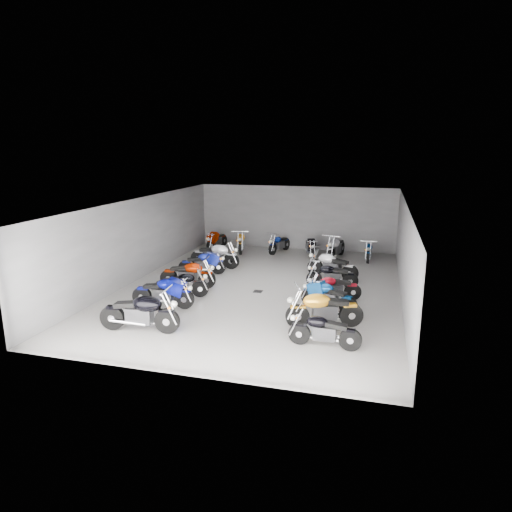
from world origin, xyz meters
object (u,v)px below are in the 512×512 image
(motorcycle_left_e, at_px, (203,263))
(motorcycle_right_e, at_px, (332,275))
(motorcycle_left_f, at_px, (215,255))
(motorcycle_right_b, at_px, (324,309))
(motorcycle_right_a, at_px, (324,331))
(motorcycle_back_d, at_px, (310,247))
(motorcycle_left_d, at_px, (188,274))
(motorcycle_right_c, at_px, (328,296))
(motorcycle_right_d, at_px, (333,287))
(motorcycle_back_c, at_px, (279,243))
(motorcycle_left_a, at_px, (140,313))
(motorcycle_back_f, at_px, (369,251))
(motorcycle_left_c, at_px, (181,285))
(motorcycle_back_b, at_px, (241,242))
(motorcycle_right_f, at_px, (332,265))
(drain_grate, at_px, (258,291))
(motorcycle_back_a, at_px, (217,240))
(motorcycle_back_e, at_px, (336,247))
(motorcycle_left_b, at_px, (164,292))

(motorcycle_left_e, bearing_deg, motorcycle_right_e, 65.26)
(motorcycle_left_f, relative_size, motorcycle_right_b, 1.03)
(motorcycle_right_a, relative_size, motorcycle_back_d, 1.04)
(motorcycle_left_d, relative_size, motorcycle_right_c, 1.13)
(motorcycle_right_c, height_order, motorcycle_right_e, motorcycle_right_c)
(motorcycle_right_d, bearing_deg, motorcycle_back_c, 10.65)
(motorcycle_left_a, height_order, motorcycle_back_f, motorcycle_left_a)
(motorcycle_left_e, xyz_separation_m, motorcycle_left_f, (0.12, 1.20, 0.08))
(motorcycle_left_c, height_order, motorcycle_right_a, motorcycle_left_c)
(motorcycle_back_b, distance_m, motorcycle_back_f, 6.24)
(motorcycle_left_a, distance_m, motorcycle_right_f, 8.32)
(motorcycle_right_a, bearing_deg, motorcycle_left_f, 41.09)
(motorcycle_right_c, relative_size, motorcycle_back_b, 0.90)
(motorcycle_left_f, height_order, motorcycle_right_d, motorcycle_left_f)
(motorcycle_right_b, xyz_separation_m, motorcycle_right_d, (0.03, 2.50, -0.10))
(motorcycle_left_a, relative_size, motorcycle_back_f, 1.25)
(drain_grate, xyz_separation_m, motorcycle_right_b, (2.71, -2.73, 0.54))
(motorcycle_back_a, bearing_deg, motorcycle_right_a, 131.96)
(drain_grate, distance_m, motorcycle_left_c, 2.81)
(motorcycle_right_f, bearing_deg, motorcycle_left_a, 165.39)
(motorcycle_left_c, relative_size, motorcycle_back_e, 0.85)
(motorcycle_right_a, bearing_deg, motorcycle_right_b, 9.56)
(motorcycle_back_d, bearing_deg, motorcycle_left_c, 47.92)
(drain_grate, distance_m, motorcycle_left_a, 5.01)
(motorcycle_left_c, relative_size, motorcycle_left_f, 0.82)
(motorcycle_back_c, bearing_deg, motorcycle_left_d, 90.08)
(motorcycle_left_a, bearing_deg, motorcycle_right_d, 124.20)
(motorcycle_left_c, xyz_separation_m, motorcycle_back_e, (4.65, 7.22, 0.06))
(motorcycle_left_a, bearing_deg, motorcycle_right_e, 133.92)
(motorcycle_left_e, xyz_separation_m, motorcycle_right_a, (5.68, -5.72, -0.00))
(motorcycle_back_b, bearing_deg, motorcycle_back_d, 165.16)
(motorcycle_right_b, xyz_separation_m, motorcycle_right_c, (-0.04, 1.46, -0.08))
(motorcycle_left_b, xyz_separation_m, motorcycle_left_f, (-0.13, 5.22, 0.04))
(motorcycle_left_e, relative_size, motorcycle_right_a, 0.97)
(motorcycle_back_f, bearing_deg, motorcycle_back_e, 1.04)
(motorcycle_left_a, distance_m, motorcycle_back_b, 10.49)
(motorcycle_left_c, xyz_separation_m, motorcycle_right_d, (5.15, 1.13, -0.02))
(motorcycle_left_c, relative_size, motorcycle_back_f, 0.99)
(motorcycle_back_f, bearing_deg, motorcycle_back_d, -1.68)
(drain_grate, height_order, motorcycle_back_d, motorcycle_back_d)
(motorcycle_right_b, relative_size, motorcycle_back_c, 1.18)
(motorcycle_right_a, relative_size, motorcycle_right_d, 1.05)
(motorcycle_back_c, xyz_separation_m, motorcycle_back_d, (1.59, -0.35, -0.00))
(motorcycle_left_b, bearing_deg, motorcycle_left_c, 168.62)
(motorcycle_left_a, xyz_separation_m, motorcycle_back_c, (1.67, 10.76, -0.11))
(motorcycle_left_a, distance_m, motorcycle_left_d, 4.26)
(motorcycle_left_e, xyz_separation_m, motorcycle_back_d, (3.79, 4.37, -0.01))
(motorcycle_left_c, distance_m, motorcycle_back_a, 7.81)
(motorcycle_back_e, bearing_deg, motorcycle_right_e, 105.75)
(motorcycle_back_b, bearing_deg, motorcycle_right_f, 130.03)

